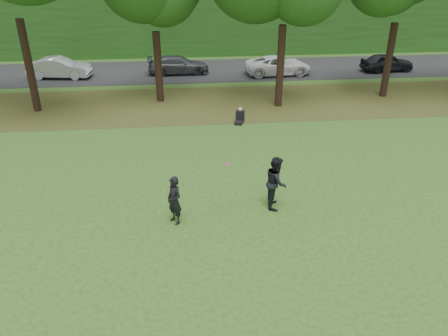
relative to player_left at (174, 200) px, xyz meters
name	(u,v)px	position (x,y,z in m)	size (l,w,h in m)	color
ground	(238,227)	(2.08, -0.49, -0.86)	(120.00, 120.00, 0.00)	#2B4515
leaf_litter	(210,104)	(2.08, 12.51, -0.86)	(60.00, 7.00, 0.01)	#483D19
street	(203,70)	(2.08, 20.51, -0.85)	(70.00, 7.00, 0.02)	black
far_hedge	(198,24)	(2.08, 26.51, 1.64)	(70.00, 3.00, 5.00)	#1E4313
player_left	(174,200)	(0.00, 0.00, 0.00)	(0.63, 0.41, 1.72)	black
player_right	(276,182)	(3.61, 0.73, 0.11)	(0.94, 0.73, 1.94)	black
parked_cars	(191,66)	(1.13, 19.24, -0.18)	(35.65, 3.17, 1.45)	black
frisbee	(227,164)	(1.78, 0.18, 1.17)	(0.35, 0.32, 0.17)	#FF15B0
seated_person	(240,117)	(3.44, 9.23, -0.55)	(0.63, 0.83, 0.83)	black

